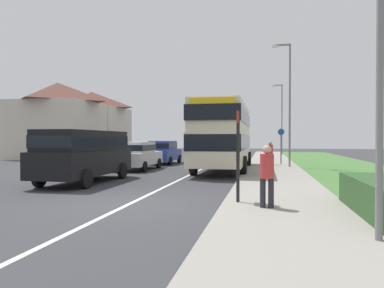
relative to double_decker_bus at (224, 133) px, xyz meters
name	(u,v)px	position (x,y,z in m)	size (l,w,h in m)	color
ground_plane	(129,204)	(-1.46, -10.88, -2.14)	(120.00, 120.00, 0.00)	#38383D
lane_marking_centre	(189,175)	(-1.46, -2.88, -2.14)	(0.14, 60.00, 0.01)	silver
pavement_near_side	(276,181)	(2.74, -4.88, -2.08)	(3.20, 68.00, 0.12)	gray
roadside_hedge	(382,200)	(4.84, -11.60, -1.69)	(1.10, 3.81, 0.90)	#2D5128
double_decker_bus	(224,133)	(0.00, 0.00, 0.00)	(2.80, 9.68, 3.70)	beige
parked_van_black	(85,152)	(-5.11, -6.54, -0.85)	(2.11, 5.53, 2.16)	black
parked_car_white	(137,154)	(-5.08, -0.29, -1.23)	(1.92, 4.43, 1.65)	silver
parked_car_blue	(164,151)	(-4.94, 4.79, -1.22)	(1.87, 4.31, 1.67)	navy
pedestrian_at_stop	(267,173)	(2.31, -11.28, -1.17)	(0.34, 0.34, 1.67)	#23232D
pedestrian_walking_away	(270,152)	(2.64, 3.95, -1.17)	(0.34, 0.34, 1.67)	#23232D
bus_stop_sign	(238,149)	(1.54, -10.60, -0.60)	(0.09, 0.52, 2.60)	black
cycle_route_sign	(281,145)	(3.36, 4.78, -0.71)	(0.44, 0.08, 2.52)	slate
street_lamp_mid	(288,97)	(3.67, 2.39, 2.23)	(1.14, 0.20, 7.64)	slate
street_lamp_far	(281,115)	(3.98, 19.04, 2.22)	(1.14, 0.20, 7.62)	slate
house_terrace_far_side	(76,122)	(-16.51, 13.04, 1.38)	(6.90, 13.10, 7.04)	beige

